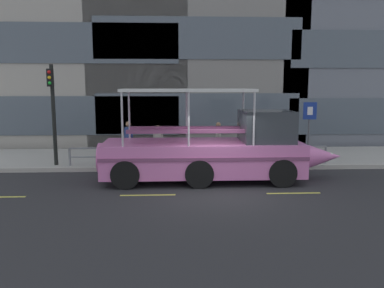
% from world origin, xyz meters
% --- Properties ---
extents(ground_plane, '(120.00, 120.00, 0.00)m').
position_xyz_m(ground_plane, '(0.00, 0.00, 0.00)').
color(ground_plane, '#2B2B2D').
extents(sidewalk, '(32.00, 4.80, 0.18)m').
position_xyz_m(sidewalk, '(0.00, 5.60, 0.09)').
color(sidewalk, '#A8A59E').
rests_on(sidewalk, ground_plane).
extents(curb_edge, '(32.00, 0.18, 0.18)m').
position_xyz_m(curb_edge, '(0.00, 3.11, 0.09)').
color(curb_edge, '#B2ADA3').
rests_on(curb_edge, ground_plane).
extents(lane_centreline, '(25.80, 0.12, 0.01)m').
position_xyz_m(lane_centreline, '(-0.00, -0.54, 0.00)').
color(lane_centreline, '#DBD64C').
rests_on(lane_centreline, ground_plane).
extents(curb_guardrail, '(11.05, 0.09, 0.77)m').
position_xyz_m(curb_guardrail, '(-0.45, 3.45, 0.70)').
color(curb_guardrail, gray).
rests_on(curb_guardrail, sidewalk).
extents(traffic_light_pole, '(0.24, 0.46, 4.22)m').
position_xyz_m(traffic_light_pole, '(-6.56, 3.59, 2.73)').
color(traffic_light_pole, black).
rests_on(traffic_light_pole, sidewalk).
extents(parking_sign, '(0.60, 0.12, 2.62)m').
position_xyz_m(parking_sign, '(4.47, 4.08, 1.96)').
color(parking_sign, '#4C4F54').
rests_on(parking_sign, sidewalk).
extents(duck_tour_boat, '(9.09, 2.47, 3.41)m').
position_xyz_m(duck_tour_boat, '(0.06, 1.36, 1.11)').
color(duck_tour_boat, pink).
rests_on(duck_tour_boat, ground_plane).
extents(pedestrian_near_bow, '(0.38, 0.36, 1.70)m').
position_xyz_m(pedestrian_near_bow, '(2.60, 5.03, 1.21)').
color(pedestrian_near_bow, black).
rests_on(pedestrian_near_bow, sidewalk).
extents(pedestrian_mid_left, '(0.26, 0.46, 1.67)m').
position_xyz_m(pedestrian_mid_left, '(0.52, 5.01, 1.19)').
color(pedestrian_mid_left, black).
rests_on(pedestrian_mid_left, sidewalk).
extents(pedestrian_mid_right, '(0.44, 0.22, 1.56)m').
position_xyz_m(pedestrian_mid_right, '(-2.27, 4.87, 1.12)').
color(pedestrian_mid_right, '#1E2338').
rests_on(pedestrian_mid_right, sidewalk).
extents(pedestrian_near_stern, '(0.43, 0.34, 1.73)m').
position_xyz_m(pedestrian_near_stern, '(-3.62, 4.93, 1.22)').
color(pedestrian_near_stern, black).
rests_on(pedestrian_near_stern, sidewalk).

